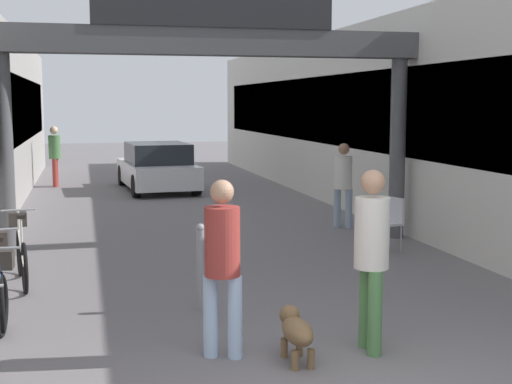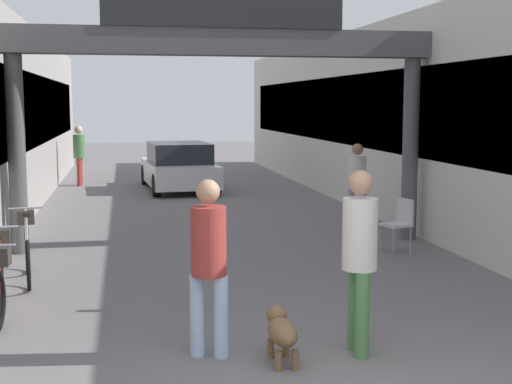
{
  "view_description": "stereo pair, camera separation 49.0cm",
  "coord_description": "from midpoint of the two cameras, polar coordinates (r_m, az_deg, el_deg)",
  "views": [
    {
      "loc": [
        -2.13,
        -4.61,
        2.43
      ],
      "look_at": [
        0.0,
        4.18,
        1.3
      ],
      "focal_mm": 50.0,
      "sensor_mm": 36.0,
      "label": 1
    },
    {
      "loc": [
        -1.65,
        -4.71,
        2.43
      ],
      "look_at": [
        0.0,
        4.18,
        1.3
      ],
      "focal_mm": 50.0,
      "sensor_mm": 36.0,
      "label": 2
    }
  ],
  "objects": [
    {
      "name": "dog_on_leash",
      "position": [
        6.85,
        4.13,
        -11.02
      ],
      "size": [
        0.26,
        0.66,
        0.49
      ],
      "color": "brown",
      "rests_on": "ground_plane"
    },
    {
      "name": "pedestrian_companion",
      "position": [
        6.97,
        10.3,
        -4.52
      ],
      "size": [
        0.35,
        0.38,
        1.8
      ],
      "color": "#4C7F47",
      "rests_on": "ground_plane"
    },
    {
      "name": "bicycle_silver_farthest",
      "position": [
        10.26,
        -16.54,
        -4.38
      ],
      "size": [
        0.46,
        1.68,
        0.98
      ],
      "color": "black",
      "rests_on": "ground_plane"
    },
    {
      "name": "pedestrian_carrying_crate",
      "position": [
        13.94,
        9.09,
        0.92
      ],
      "size": [
        0.48,
        0.48,
        1.66
      ],
      "color": "#8C9EB2",
      "rests_on": "ground_plane"
    },
    {
      "name": "pedestrian_elderly_walking",
      "position": [
        21.62,
        -13.34,
        3.18
      ],
      "size": [
        0.37,
        0.39,
        1.76
      ],
      "color": "#99332D",
      "rests_on": "ground_plane"
    },
    {
      "name": "cafe_chair_aluminium_nearer",
      "position": [
        11.86,
        12.61,
        -2.22
      ],
      "size": [
        0.49,
        0.49,
        0.89
      ],
      "color": "gray",
      "rests_on": "ground_plane"
    },
    {
      "name": "parked_car_white",
      "position": [
        20.16,
        -5.51,
        2.01
      ],
      "size": [
        2.03,
        4.11,
        1.33
      ],
      "color": "silver",
      "rests_on": "ground_plane"
    },
    {
      "name": "bollard_post_metal",
      "position": [
        8.44,
        -3.08,
        -5.92
      ],
      "size": [
        0.1,
        0.1,
        1.04
      ],
      "color": "gray",
      "rests_on": "ground_plane"
    },
    {
      "name": "pedestrian_with_dog",
      "position": [
        6.79,
        -1.75,
        -5.17
      ],
      "size": [
        0.45,
        0.45,
        1.72
      ],
      "color": "#A5BFE0",
      "rests_on": "ground_plane"
    },
    {
      "name": "arcade_sign_gateway",
      "position": [
        12.02,
        -1.46,
        10.2
      ],
      "size": [
        7.4,
        0.47,
        4.29
      ],
      "color": "#4C4C4F",
      "rests_on": "ground_plane"
    },
    {
      "name": "storefront_right",
      "position": [
        17.15,
        13.59,
        5.69
      ],
      "size": [
        3.0,
        26.0,
        4.12
      ],
      "color": "beige",
      "rests_on": "ground_plane"
    }
  ]
}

